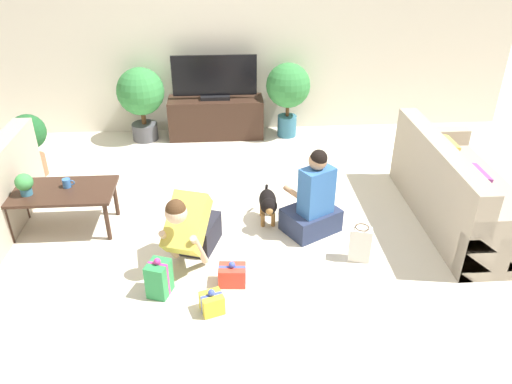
{
  "coord_description": "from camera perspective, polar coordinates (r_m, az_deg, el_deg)",
  "views": [
    {
      "loc": [
        0.05,
        -4.39,
        2.87
      ],
      "look_at": [
        0.34,
        -0.14,
        0.45
      ],
      "focal_mm": 35.0,
      "sensor_mm": 36.0,
      "label": 1
    }
  ],
  "objects": [
    {
      "name": "ground_plane",
      "position": [
        5.25,
        -3.79,
        -3.62
      ],
      "size": [
        16.0,
        16.0,
        0.0
      ],
      "primitive_type": "plane",
      "color": "beige"
    },
    {
      "name": "wall_back",
      "position": [
        7.19,
        -4.36,
        16.94
      ],
      "size": [
        8.4,
        0.06,
        2.6
      ],
      "color": "silver",
      "rests_on": "ground_plane"
    },
    {
      "name": "sofa_right",
      "position": [
        5.55,
        22.08,
        -0.16
      ],
      "size": [
        0.84,
        2.03,
        0.88
      ],
      "rotation": [
        0.0,
        0.0,
        1.57
      ],
      "color": "tan",
      "rests_on": "ground_plane"
    },
    {
      "name": "coffee_table",
      "position": [
        5.32,
        -21.43,
        -0.24
      ],
      "size": [
        1.07,
        0.58,
        0.45
      ],
      "color": "#382319",
      "rests_on": "ground_plane"
    },
    {
      "name": "tv_console",
      "position": [
        7.21,
        -4.58,
        8.48
      ],
      "size": [
        1.33,
        0.45,
        0.56
      ],
      "color": "#382319",
      "rests_on": "ground_plane"
    },
    {
      "name": "tv",
      "position": [
        7.03,
        -4.76,
        12.65
      ],
      "size": [
        1.16,
        0.2,
        0.61
      ],
      "color": "black",
      "rests_on": "tv_console"
    },
    {
      "name": "potted_plant_back_left",
      "position": [
        7.13,
        -13.01,
        10.68
      ],
      "size": [
        0.65,
        0.65,
        1.03
      ],
      "color": "#4C4C51",
      "rests_on": "ground_plane"
    },
    {
      "name": "potted_plant_corner_left",
      "position": [
        6.57,
        -24.47,
        5.6
      ],
      "size": [
        0.42,
        0.42,
        0.78
      ],
      "color": "#A36042",
      "rests_on": "ground_plane"
    },
    {
      "name": "potted_plant_back_right",
      "position": [
        7.08,
        3.68,
        11.66
      ],
      "size": [
        0.62,
        0.62,
        1.05
      ],
      "color": "#336B84",
      "rests_on": "ground_plane"
    },
    {
      "name": "person_kneeling",
      "position": [
        4.59,
        -7.39,
        -3.97
      ],
      "size": [
        0.54,
        0.85,
        0.8
      ],
      "rotation": [
        0.0,
        0.0,
        -0.32
      ],
      "color": "#23232D",
      "rests_on": "ground_plane"
    },
    {
      "name": "person_sitting",
      "position": [
        4.98,
        6.55,
        -1.32
      ],
      "size": [
        0.65,
        0.62,
        0.92
      ],
      "rotation": [
        0.0,
        0.0,
        3.66
      ],
      "color": "#283351",
      "rests_on": "ground_plane"
    },
    {
      "name": "dog",
      "position": [
        5.1,
        1.37,
        -1.24
      ],
      "size": [
        0.18,
        0.55,
        0.38
      ],
      "rotation": [
        0.0,
        0.0,
        6.26
      ],
      "color": "black",
      "rests_on": "ground_plane"
    },
    {
      "name": "gift_box_a",
      "position": [
        4.41,
        -2.74,
        -9.44
      ],
      "size": [
        0.25,
        0.18,
        0.23
      ],
      "rotation": [
        0.0,
        0.0,
        -0.08
      ],
      "color": "red",
      "rests_on": "ground_plane"
    },
    {
      "name": "gift_box_b",
      "position": [
        4.16,
        -5.06,
        -12.49
      ],
      "size": [
        0.22,
        0.21,
        0.22
      ],
      "rotation": [
        0.0,
        0.0,
        0.33
      ],
      "color": "yellow",
      "rests_on": "ground_plane"
    },
    {
      "name": "gift_box_c",
      "position": [
        4.34,
        -11.01,
        -9.66
      ],
      "size": [
        0.23,
        0.25,
        0.37
      ],
      "rotation": [
        0.0,
        0.0,
        -0.34
      ],
      "color": "#2D934C",
      "rests_on": "ground_plane"
    },
    {
      "name": "gift_bag_a",
      "position": [
        4.73,
        11.8,
        -5.85
      ],
      "size": [
        0.22,
        0.16,
        0.36
      ],
      "rotation": [
        0.0,
        0.0,
        -0.26
      ],
      "color": "white",
      "rests_on": "ground_plane"
    },
    {
      "name": "mug",
      "position": [
        5.31,
        -20.79,
        0.96
      ],
      "size": [
        0.12,
        0.08,
        0.09
      ],
      "color": "#386BAD",
      "rests_on": "coffee_table"
    },
    {
      "name": "tabletop_plant",
      "position": [
        5.29,
        -24.96,
        0.89
      ],
      "size": [
        0.17,
        0.17,
        0.22
      ],
      "color": "#336B84",
      "rests_on": "coffee_table"
    }
  ]
}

